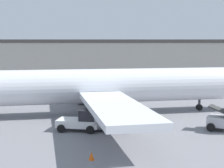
% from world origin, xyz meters
% --- Properties ---
extents(ground_plane, '(400.00, 400.00, 0.00)m').
position_xyz_m(ground_plane, '(0.00, 0.00, 0.00)').
color(ground_plane, slate).
extents(terminal_building, '(64.14, 13.73, 8.50)m').
position_xyz_m(terminal_building, '(0.20, 40.62, 4.26)').
color(terminal_building, '#ADA89E').
rests_on(terminal_building, ground_plane).
extents(airplane, '(35.24, 32.97, 11.19)m').
position_xyz_m(airplane, '(-0.96, -0.19, 2.97)').
color(airplane, silver).
rests_on(airplane, ground_plane).
extents(baggage_tug, '(3.86, 2.67, 1.87)m').
position_xyz_m(baggage_tug, '(-2.38, -7.20, 0.89)').
color(baggage_tug, silver).
rests_on(baggage_tug, ground_plane).
extents(safety_cone_near, '(0.36, 0.36, 0.55)m').
position_xyz_m(safety_cone_near, '(-1.14, -14.86, 0.28)').
color(safety_cone_near, '#EF590F').
rests_on(safety_cone_near, ground_plane).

